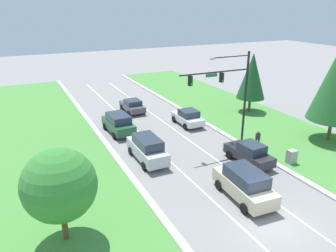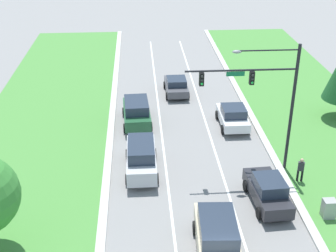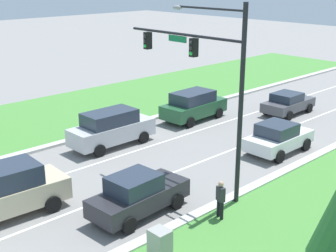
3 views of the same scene
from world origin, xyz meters
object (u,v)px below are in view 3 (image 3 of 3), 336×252
at_px(white_sedan, 278,138).
at_px(pedestrian, 220,199).
at_px(utility_cabinet, 160,245).
at_px(forest_suv, 194,105).
at_px(graphite_sedan, 288,103).
at_px(champagne_suv, 5,191).
at_px(silver_suv, 111,128).
at_px(charcoal_sedan, 138,195).
at_px(traffic_signal_mast, 208,70).

bearing_deg(white_sedan, pedestrian, -71.71).
bearing_deg(utility_cabinet, forest_suv, 129.60).
xyz_separation_m(white_sedan, pedestrian, (2.70, -8.05, 0.08)).
distance_m(graphite_sedan, utility_cabinet, 19.83).
height_order(champagne_suv, silver_suv, champagne_suv).
xyz_separation_m(charcoal_sedan, pedestrian, (2.62, 2.10, 0.05)).
height_order(forest_suv, pedestrian, forest_suv).
height_order(charcoal_sedan, utility_cabinet, charcoal_sedan).
bearing_deg(white_sedan, silver_suv, -140.05).
bearing_deg(utility_cabinet, champagne_suv, -160.05).
xyz_separation_m(utility_cabinet, pedestrian, (-0.42, 3.67, 0.35)).
bearing_deg(graphite_sedan, utility_cabinet, -70.42).
relative_size(graphite_sedan, forest_suv, 0.88).
xyz_separation_m(graphite_sedan, white_sedan, (3.81, -6.87, 0.08)).
relative_size(graphite_sedan, silver_suv, 0.84).
bearing_deg(traffic_signal_mast, forest_suv, 136.36).
height_order(traffic_signal_mast, utility_cabinet, traffic_signal_mast).
bearing_deg(traffic_signal_mast, pedestrian, -35.09).
height_order(utility_cabinet, pedestrian, pedestrian).
relative_size(champagne_suv, silver_suv, 0.99).
bearing_deg(graphite_sedan, charcoal_sedan, -78.01).
relative_size(graphite_sedan, champagne_suv, 0.85).
bearing_deg(silver_suv, charcoal_sedan, -29.68).
relative_size(white_sedan, silver_suv, 0.83).
bearing_deg(pedestrian, champagne_suv, 62.53).
xyz_separation_m(champagne_suv, pedestrian, (6.25, 6.09, -0.15)).
distance_m(charcoal_sedan, silver_suv, 8.32).
relative_size(traffic_signal_mast, forest_suv, 1.74).
height_order(graphite_sedan, silver_suv, silver_suv).
bearing_deg(forest_suv, traffic_signal_mast, -46.14).
xyz_separation_m(white_sedan, silver_suv, (-7.16, -6.06, 0.21)).
bearing_deg(graphite_sedan, silver_suv, -105.43).
bearing_deg(white_sedan, graphite_sedan, 118.74).
xyz_separation_m(forest_suv, charcoal_sedan, (7.48, -11.16, -0.13)).
height_order(graphite_sedan, utility_cabinet, graphite_sedan).
xyz_separation_m(traffic_signal_mast, silver_suv, (-7.56, 0.37, -4.49)).
bearing_deg(forest_suv, graphite_sedan, 55.92).
relative_size(white_sedan, utility_cabinet, 3.57).
relative_size(forest_suv, pedestrian, 2.87).
height_order(charcoal_sedan, silver_suv, silver_suv).
distance_m(forest_suv, silver_suv, 7.07).
distance_m(charcoal_sedan, pedestrian, 3.36).
distance_m(forest_suv, champagne_suv, 15.63).
relative_size(charcoal_sedan, utility_cabinet, 3.79).
height_order(traffic_signal_mast, white_sedan, traffic_signal_mast).
distance_m(white_sedan, pedestrian, 8.49).
relative_size(white_sedan, champagne_suv, 0.84).
bearing_deg(white_sedan, charcoal_sedan, -89.83).
xyz_separation_m(graphite_sedan, pedestrian, (6.51, -14.92, 0.16)).
xyz_separation_m(champagne_suv, silver_suv, (-3.61, 8.08, -0.02)).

